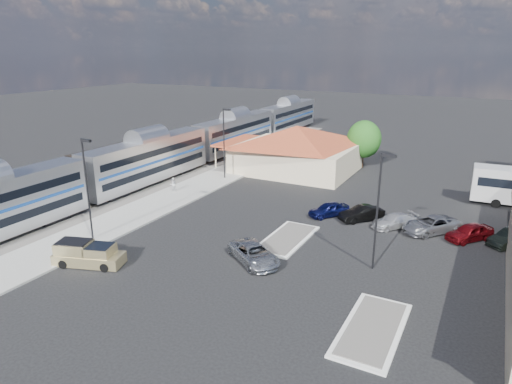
% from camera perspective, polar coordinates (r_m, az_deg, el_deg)
% --- Properties ---
extents(ground, '(280.00, 280.00, 0.00)m').
position_cam_1_polar(ground, '(40.30, -2.49, -5.88)').
color(ground, black).
rests_on(ground, ground).
extents(railbed, '(16.00, 100.00, 0.12)m').
position_cam_1_polar(railbed, '(58.53, -16.47, 0.99)').
color(railbed, '#4C4944').
rests_on(railbed, ground).
extents(platform, '(5.50, 92.00, 0.18)m').
position_cam_1_polar(platform, '(51.33, -10.74, -0.85)').
color(platform, gray).
rests_on(platform, ground).
extents(passenger_train, '(3.00, 104.00, 5.55)m').
position_cam_1_polar(passenger_train, '(57.18, -13.22, 3.78)').
color(passenger_train, silver).
rests_on(passenger_train, ground).
extents(freight_cars, '(2.80, 46.00, 4.00)m').
position_cam_1_polar(freight_cars, '(62.01, -16.87, 3.65)').
color(freight_cars, black).
rests_on(freight_cars, ground).
extents(station_depot, '(18.35, 12.24, 6.20)m').
position_cam_1_polar(station_depot, '(61.90, 5.04, 5.46)').
color(station_depot, beige).
rests_on(station_depot, ground).
extents(traffic_island_south, '(3.30, 7.50, 0.21)m').
position_cam_1_polar(traffic_island_south, '(40.23, 3.91, -5.80)').
color(traffic_island_south, silver).
rests_on(traffic_island_south, ground).
extents(traffic_island_north, '(3.30, 7.50, 0.21)m').
position_cam_1_polar(traffic_island_north, '(29.08, 14.33, -16.24)').
color(traffic_island_north, silver).
rests_on(traffic_island_north, ground).
extents(lamp_plat_s, '(1.08, 0.25, 9.00)m').
position_cam_1_polar(lamp_plat_s, '(40.79, -20.36, 1.25)').
color(lamp_plat_s, black).
rests_on(lamp_plat_s, ground).
extents(lamp_plat_n, '(1.08, 0.25, 9.00)m').
position_cam_1_polar(lamp_plat_n, '(57.32, -3.96, 6.77)').
color(lamp_plat_n, black).
rests_on(lamp_plat_n, ground).
extents(lamp_lot, '(1.08, 0.25, 9.00)m').
position_cam_1_polar(lamp_lot, '(34.27, 15.16, -1.24)').
color(lamp_lot, black).
rests_on(lamp_lot, ground).
extents(tree_depot, '(4.71, 4.71, 6.63)m').
position_cam_1_polar(tree_depot, '(64.97, 13.34, 6.43)').
color(tree_depot, '#382314').
rests_on(tree_depot, ground).
extents(pickup_truck, '(5.61, 3.48, 1.82)m').
position_cam_1_polar(pickup_truck, '(37.61, -20.16, -7.36)').
color(pickup_truck, tan).
rests_on(pickup_truck, ground).
extents(suv, '(5.77, 5.02, 1.48)m').
position_cam_1_polar(suv, '(35.78, -0.26, -7.72)').
color(suv, '#9EA1A6').
rests_on(suv, ground).
extents(person_b, '(0.85, 0.95, 1.60)m').
position_cam_1_polar(person_b, '(53.57, -10.33, 0.95)').
color(person_b, silver).
rests_on(person_b, platform).
extents(parked_car_a, '(3.92, 4.29, 1.42)m').
position_cam_1_polar(parked_car_a, '(45.88, 9.10, -2.17)').
color(parked_car_a, '#0D1245').
rests_on(parked_car_a, ground).
extents(parked_car_b, '(4.13, 4.29, 1.46)m').
position_cam_1_polar(parked_car_b, '(45.31, 13.05, -2.65)').
color(parked_car_b, black).
rests_on(parked_car_b, ground).
extents(parked_car_c, '(4.35, 4.55, 1.30)m').
position_cam_1_polar(parked_car_c, '(44.44, 16.92, -3.48)').
color(parked_car_c, silver).
rests_on(parked_car_c, ground).
extents(parked_car_d, '(5.48, 5.74, 1.51)m').
position_cam_1_polar(parked_car_d, '(44.29, 21.06, -3.84)').
color(parked_car_d, gray).
rests_on(parked_car_d, ground).
extents(parked_car_e, '(4.19, 4.49, 1.50)m').
position_cam_1_polar(parked_car_e, '(43.85, 25.15, -4.58)').
color(parked_car_e, maroon).
rests_on(parked_car_e, ground).
extents(parked_car_f, '(3.88, 4.47, 1.46)m').
position_cam_1_polar(parked_car_f, '(44.21, 29.29, -5.05)').
color(parked_car_f, black).
rests_on(parked_car_f, ground).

